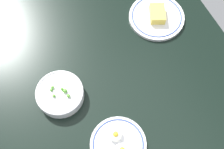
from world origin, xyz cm
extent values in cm
cube|color=black|center=(0.00, 0.00, 2.00)|extent=(150.82, 93.86, 4.00)
cylinder|color=silver|center=(-15.81, 26.43, 4.66)|extent=(21.61, 21.61, 1.32)
torus|color=#33478C|center=(-15.81, 26.43, 5.32)|extent=(19.52, 19.52, 0.50)
cube|color=#F2D14C|center=(-15.81, 26.43, 6.90)|extent=(9.53, 8.29, 3.16)
cylinder|color=silver|center=(22.80, -8.26, 4.63)|extent=(18.22, 18.22, 1.26)
torus|color=#33478C|center=(22.80, -8.26, 5.26)|extent=(16.53, 16.53, 0.50)
ellipsoid|color=white|center=(20.09, -7.97, 6.50)|extent=(4.50, 4.50, 2.48)
sphere|color=yellow|center=(20.09, -7.97, 7.62)|extent=(1.80, 1.80, 1.80)
cylinder|color=silver|center=(-0.63, -19.18, 5.89)|extent=(16.13, 16.13, 3.78)
torus|color=silver|center=(-0.63, -19.18, 7.78)|extent=(16.29, 16.29, 0.80)
sphere|color=#599E38|center=(-0.25, -21.27, 8.33)|extent=(1.11, 1.11, 1.11)
sphere|color=#599E38|center=(-2.36, -21.37, 8.29)|extent=(1.02, 1.02, 1.02)
sphere|color=#599E38|center=(-1.18, -17.90, 8.31)|extent=(1.05, 1.05, 1.05)
sphere|color=#599E38|center=(2.09, -16.89, 8.38)|extent=(1.20, 1.20, 1.20)
sphere|color=#599E38|center=(-3.10, -20.63, 8.32)|extent=(1.08, 1.08, 1.08)
sphere|color=#599E38|center=(-0.04, -17.30, 8.52)|extent=(1.48, 1.48, 1.48)
camera|label=1|loc=(40.71, -18.67, 102.40)|focal=48.52mm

